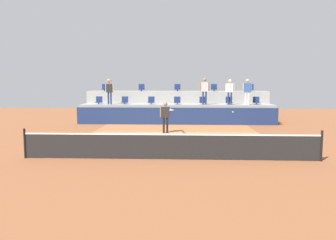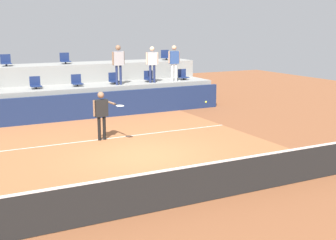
% 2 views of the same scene
% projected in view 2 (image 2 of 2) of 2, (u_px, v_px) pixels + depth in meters
% --- Properties ---
extents(ground_plane, '(40.00, 40.00, 0.00)m').
position_uv_depth(ground_plane, '(143.00, 155.00, 13.51)').
color(ground_plane, brown).
extents(court_inner_paint, '(9.00, 10.00, 0.01)m').
position_uv_depth(court_inner_paint, '(130.00, 147.00, 14.38)').
color(court_inner_paint, '#A36038').
rests_on(court_inner_paint, ground_plane).
extents(court_service_line, '(9.00, 0.06, 0.00)m').
position_uv_depth(court_service_line, '(115.00, 138.00, 15.60)').
color(court_service_line, silver).
rests_on(court_service_line, ground_plane).
extents(tennis_net, '(10.48, 0.08, 1.07)m').
position_uv_depth(tennis_net, '(215.00, 179.00, 9.92)').
color(tennis_net, black).
rests_on(tennis_net, ground_plane).
extents(sponsor_backboard, '(13.00, 0.16, 1.10)m').
position_uv_depth(sponsor_backboard, '(85.00, 106.00, 18.62)').
color(sponsor_backboard, navy).
rests_on(sponsor_backboard, ground_plane).
extents(seating_tier_lower, '(13.00, 1.80, 1.25)m').
position_uv_depth(seating_tier_lower, '(76.00, 100.00, 19.74)').
color(seating_tier_lower, gray).
rests_on(seating_tier_lower, ground_plane).
extents(seating_tier_upper, '(13.00, 1.80, 2.10)m').
position_uv_depth(seating_tier_upper, '(66.00, 86.00, 21.22)').
color(seating_tier_upper, gray).
rests_on(seating_tier_upper, ground_plane).
extents(stadium_chair_lower_mid_left, '(0.44, 0.40, 0.52)m').
position_uv_depth(stadium_chair_lower_mid_left, '(35.00, 84.00, 18.73)').
color(stadium_chair_lower_mid_left, '#2D2D33').
rests_on(stadium_chair_lower_mid_left, seating_tier_lower).
extents(stadium_chair_lower_center, '(0.44, 0.40, 0.52)m').
position_uv_depth(stadium_chair_lower_center, '(77.00, 81.00, 19.52)').
color(stadium_chair_lower_center, '#2D2D33').
rests_on(stadium_chair_lower_center, seating_tier_lower).
extents(stadium_chair_lower_mid_right, '(0.44, 0.40, 0.52)m').
position_uv_depth(stadium_chair_lower_mid_right, '(114.00, 79.00, 20.29)').
color(stadium_chair_lower_mid_right, '#2D2D33').
rests_on(stadium_chair_lower_mid_right, seating_tier_lower).
extents(stadium_chair_lower_right, '(0.44, 0.40, 0.52)m').
position_uv_depth(stadium_chair_lower_right, '(149.00, 77.00, 21.08)').
color(stadium_chair_lower_right, '#2D2D33').
rests_on(stadium_chair_lower_right, seating_tier_lower).
extents(stadium_chair_lower_far_right, '(0.44, 0.40, 0.52)m').
position_uv_depth(stadium_chair_lower_far_right, '(183.00, 75.00, 21.89)').
color(stadium_chair_lower_far_right, '#2D2D33').
rests_on(stadium_chair_lower_far_right, seating_tier_lower).
extents(stadium_chair_upper_left, '(0.44, 0.40, 0.52)m').
position_uv_depth(stadium_chair_upper_left, '(6.00, 61.00, 19.73)').
color(stadium_chair_upper_left, '#2D2D33').
rests_on(stadium_chair_upper_left, seating_tier_upper).
extents(stadium_chair_upper_center, '(0.44, 0.40, 0.52)m').
position_uv_depth(stadium_chair_upper_center, '(65.00, 59.00, 20.90)').
color(stadium_chair_upper_center, '#2D2D33').
rests_on(stadium_chair_upper_center, seating_tier_upper).
extents(stadium_chair_upper_right, '(0.44, 0.40, 0.52)m').
position_uv_depth(stadium_chair_upper_right, '(118.00, 57.00, 22.09)').
color(stadium_chair_upper_right, '#2D2D33').
rests_on(stadium_chair_upper_right, seating_tier_upper).
extents(stadium_chair_upper_far_right, '(0.44, 0.40, 0.52)m').
position_uv_depth(stadium_chair_upper_far_right, '(166.00, 56.00, 23.27)').
color(stadium_chair_upper_far_right, '#2D2D33').
rests_on(stadium_chair_upper_far_right, seating_tier_upper).
extents(tennis_player, '(0.79, 1.17, 1.68)m').
position_uv_depth(tennis_player, '(102.00, 111.00, 15.08)').
color(tennis_player, black).
rests_on(tennis_player, ground_plane).
extents(spectator_in_grey, '(0.62, 0.27, 1.77)m').
position_uv_depth(spectator_in_grey, '(118.00, 61.00, 19.82)').
color(spectator_in_grey, navy).
rests_on(spectator_in_grey, seating_tier_lower).
extents(spectator_leaning_on_rail, '(0.59, 0.27, 1.68)m').
position_uv_depth(spectator_leaning_on_rail, '(152.00, 61.00, 20.57)').
color(spectator_leaning_on_rail, navy).
rests_on(spectator_leaning_on_rail, seating_tier_lower).
extents(spectator_in_white, '(0.60, 0.23, 1.71)m').
position_uv_depth(spectator_in_white, '(174.00, 60.00, 21.08)').
color(spectator_in_white, white).
rests_on(spectator_in_white, seating_tier_lower).
extents(tennis_ball, '(0.07, 0.07, 0.07)m').
position_uv_depth(tennis_ball, '(206.00, 102.00, 15.49)').
color(tennis_ball, '#CCE033').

